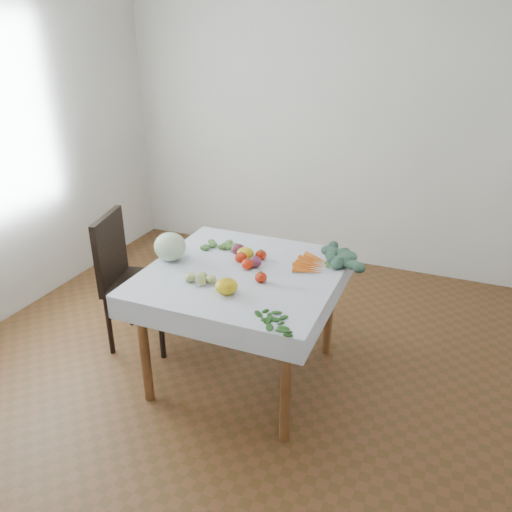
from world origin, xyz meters
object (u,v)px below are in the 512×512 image
Objects in this scene: table at (243,286)px; cabbage at (170,247)px; chair at (128,272)px; carrot_bunch at (311,264)px; heirloom_back at (245,253)px.

cabbage reaches higher than table.
carrot_bunch is (1.26, 0.15, 0.22)m from chair.
table is at bearing -4.17° from chair.
carrot_bunch reaches higher than table.
cabbage reaches higher than heirloom_back.
table is at bearing -148.79° from carrot_bunch.
cabbage is at bearing -155.99° from heirloom_back.
heirloom_back is (-0.05, 0.17, 0.14)m from table.
chair reaches higher than carrot_bunch.
carrot_bunch is at bearing 16.13° from cabbage.
cabbage is at bearing -163.87° from carrot_bunch.
chair is at bearing -173.04° from carrot_bunch.
cabbage is (0.42, -0.09, 0.30)m from chair.
cabbage is 0.47m from heirloom_back.
cabbage reaches higher than carrot_bunch.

